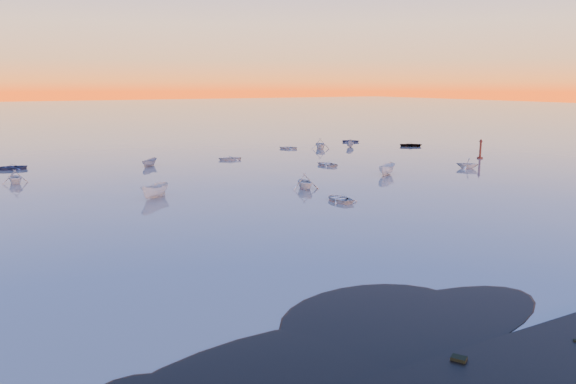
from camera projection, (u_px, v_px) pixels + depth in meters
ground at (133, 142)px, 119.66m from camera, size 600.00×600.00×0.00m
mud_lobes at (564, 295)px, 33.24m from camera, size 140.00×6.00×0.07m
moored_fleet at (217, 172)px, 79.45m from camera, size 124.00×58.00×1.20m
boat_near_center at (387, 175)px, 76.83m from camera, size 3.90×4.64×1.50m
boat_near_right at (467, 168)px, 82.43m from camera, size 3.46×3.21×1.14m
channel_marker at (480, 150)px, 93.14m from camera, size 0.96×0.96×3.40m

